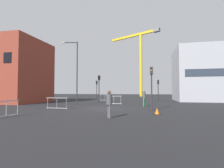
# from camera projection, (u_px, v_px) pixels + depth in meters

# --- Properties ---
(ground) EXTENTS (160.00, 160.00, 0.00)m
(ground) POSITION_uv_depth(u_px,v_px,m) (104.00, 108.00, 16.94)
(ground) COLOR black
(brick_building) EXTENTS (7.51, 8.32, 9.11)m
(brick_building) POSITION_uv_depth(u_px,v_px,m) (17.00, 72.00, 25.78)
(brick_building) COLOR brown
(brick_building) RESTS_ON ground
(office_block) EXTENTS (10.23, 9.03, 9.02)m
(office_block) POSITION_uv_depth(u_px,v_px,m) (206.00, 75.00, 29.89)
(office_block) COLOR #A8AAB2
(office_block) RESTS_ON ground
(construction_crane) EXTENTS (16.47, 9.29, 20.62)m
(construction_crane) POSITION_uv_depth(u_px,v_px,m) (140.00, 53.00, 56.18)
(construction_crane) COLOR yellow
(construction_crane) RESTS_ON ground
(streetlamp_tall) EXTENTS (2.01, 0.53, 7.81)m
(streetlamp_tall) POSITION_uv_depth(u_px,v_px,m) (75.00, 67.00, 21.58)
(streetlamp_tall) COLOR #2D2D30
(streetlamp_tall) RESTS_ON ground
(traffic_light_verge) EXTENTS (0.27, 0.38, 3.82)m
(traffic_light_verge) POSITION_uv_depth(u_px,v_px,m) (152.00, 81.00, 15.35)
(traffic_light_verge) COLOR #2D2D30
(traffic_light_verge) RESTS_ON ground
(traffic_light_island) EXTENTS (0.37, 0.37, 3.68)m
(traffic_light_island) POSITION_uv_depth(u_px,v_px,m) (97.00, 87.00, 33.56)
(traffic_light_island) COLOR #232326
(traffic_light_island) RESTS_ON ground
(traffic_light_median) EXTENTS (0.34, 0.39, 3.52)m
(traffic_light_median) POSITION_uv_depth(u_px,v_px,m) (158.00, 87.00, 28.79)
(traffic_light_median) COLOR #232326
(traffic_light_median) RESTS_ON ground
(traffic_light_far) EXTENTS (0.33, 0.39, 4.01)m
(traffic_light_far) POSITION_uv_depth(u_px,v_px,m) (99.00, 84.00, 26.02)
(traffic_light_far) COLOR black
(traffic_light_far) RESTS_ON ground
(pedestrian_walking) EXTENTS (0.34, 0.34, 1.79)m
(pedestrian_walking) POSITION_uv_depth(u_px,v_px,m) (144.00, 97.00, 19.18)
(pedestrian_walking) COLOR #2D844C
(pedestrian_walking) RESTS_ON ground
(pedestrian_waiting) EXTENTS (0.34, 0.34, 1.72)m
(pedestrian_waiting) POSITION_uv_depth(u_px,v_px,m) (109.00, 102.00, 10.94)
(pedestrian_waiting) COLOR #4C4C51
(pedestrian_waiting) RESTS_ON ground
(safety_barrier_rear) EXTENTS (0.27, 1.92, 1.08)m
(safety_barrier_rear) POSITION_uv_depth(u_px,v_px,m) (6.00, 109.00, 11.14)
(safety_barrier_rear) COLOR #9EA0A5
(safety_barrier_rear) RESTS_ON ground
(safety_barrier_front) EXTENTS (1.99, 0.09, 1.08)m
(safety_barrier_front) POSITION_uv_depth(u_px,v_px,m) (114.00, 100.00, 22.13)
(safety_barrier_front) COLOR #B2B5BA
(safety_barrier_front) RESTS_ON ground
(safety_barrier_mid_span) EXTENTS (2.21, 0.20, 1.08)m
(safety_barrier_mid_span) POSITION_uv_depth(u_px,v_px,m) (57.00, 103.00, 16.26)
(safety_barrier_mid_span) COLOR gray
(safety_barrier_mid_span) RESTS_ON ground
(safety_barrier_right_run) EXTENTS (2.06, 0.23, 1.08)m
(safety_barrier_right_run) POSITION_uv_depth(u_px,v_px,m) (105.00, 97.00, 30.75)
(safety_barrier_right_run) COLOR #9EA0A5
(safety_barrier_right_run) RESTS_ON ground
(traffic_cone_on_verge) EXTENTS (0.46, 0.46, 0.46)m
(traffic_cone_on_verge) POSITION_uv_depth(u_px,v_px,m) (157.00, 112.00, 12.54)
(traffic_cone_on_verge) COLOR black
(traffic_cone_on_verge) RESTS_ON ground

